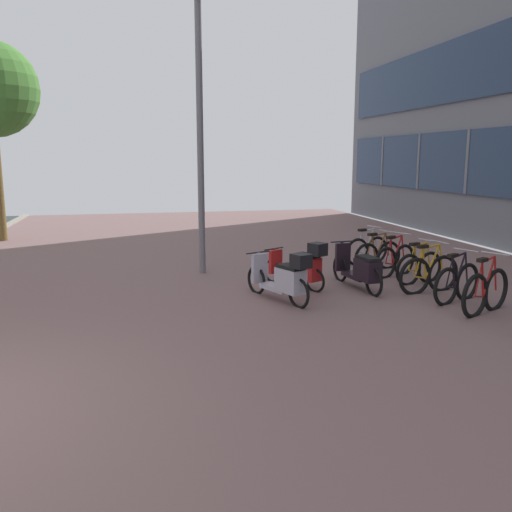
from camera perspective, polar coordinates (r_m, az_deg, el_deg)
ground at (r=6.00m, az=-20.83°, el=-15.41°), size 21.00×40.00×0.13m
bicycle_rack_00 at (r=9.57m, az=23.30°, el=-3.53°), size 1.30×0.68×1.02m
bicycle_rack_01 at (r=10.13m, az=20.64°, el=-2.73°), size 1.25×0.60×0.96m
bicycle_rack_02 at (r=10.66m, az=17.97°, el=-1.85°), size 1.39×0.48×1.01m
bicycle_rack_03 at (r=11.38m, az=17.01°, el=-1.18°), size 1.22×0.49×0.92m
bicycle_rack_04 at (r=11.93m, az=14.60°, el=-0.47°), size 1.23×0.60×0.97m
bicycle_rack_05 at (r=12.55m, az=12.86°, el=0.07°), size 1.28×0.47×0.93m
bicycle_rack_06 at (r=13.22m, az=11.76°, el=0.63°), size 1.25×0.51×0.93m
scooter_near at (r=10.55m, az=11.05°, el=-1.43°), size 0.56×1.88×0.87m
scooter_mid at (r=9.44m, az=2.98°, el=-2.37°), size 0.91×1.66×0.96m
scooter_far at (r=10.46m, az=4.85°, el=-1.13°), size 1.01×1.47×0.97m
lamp_post at (r=11.75m, az=-6.02°, el=14.19°), size 0.20×0.52×5.98m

